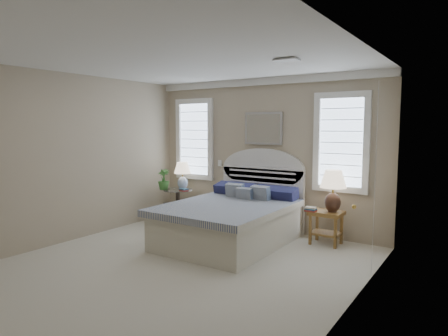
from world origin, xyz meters
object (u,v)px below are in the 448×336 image
side_table_left (178,202)px  lamp_right (333,186)px  bed (233,218)px  floor_pot (173,213)px  nightstand_right (326,220)px  lamp_left (182,172)px

side_table_left → lamp_right: 3.09m
bed → floor_pot: bed is taller
nightstand_right → side_table_left: bearing=-178.1°
side_table_left → nightstand_right: size_ratio=1.19×
lamp_left → lamp_right: size_ratio=0.81×
nightstand_right → bed: bearing=-152.0°
lamp_left → lamp_right: 3.00m
floor_pot → lamp_right: size_ratio=0.61×
side_table_left → nightstand_right: 2.95m
nightstand_right → floor_pot: 2.99m
nightstand_right → lamp_left: 2.97m
floor_pot → lamp_right: bearing=4.3°
nightstand_right → floor_pot: bearing=-175.8°
bed → floor_pot: bearing=164.1°
floor_pot → lamp_left: size_ratio=0.75×
floor_pot → lamp_left: lamp_left is taller
side_table_left → lamp_left: bearing=69.8°
nightstand_right → floor_pot: size_ratio=1.32×
side_table_left → nightstand_right: (2.95, 0.10, -0.00)m
lamp_left → nightstand_right: bearing=-0.1°
side_table_left → lamp_left: 0.58m
lamp_left → lamp_right: bearing=0.1°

